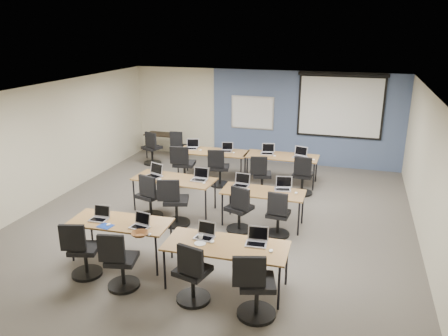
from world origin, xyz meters
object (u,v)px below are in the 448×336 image
(training_table_front_left, at_px, (120,224))
(training_table_mid_right, at_px, (263,194))
(laptop_9, at_px, (227,149))
(training_table_mid_left, at_px, (174,180))
(task_chair_7, at_px, (278,218))
(laptop_8, at_px, (192,146))
(task_chair_11, at_px, (302,179))
(task_chair_4, at_px, (150,200))
(training_table_back_left, at_px, (213,153))
(spare_chair_a, at_px, (179,149))
(task_chair_10, at_px, (261,178))
(utility_table, at_px, (161,137))
(task_chair_6, at_px, (239,213))
(laptop_1, at_px, (140,224))
(laptop_2, at_px, (205,234))
(laptop_11, at_px, (300,155))
(laptop_7, at_px, (283,186))
(task_chair_0, at_px, (82,254))
(laptop_4, at_px, (155,173))
(laptop_6, at_px, (242,183))
(training_table_front_right, at_px, (226,247))
(spare_chair_b, at_px, (152,151))
(task_chair_5, at_px, (175,206))
(task_chair_9, at_px, (219,171))
(laptop_10, at_px, (268,151))
(task_chair_3, at_px, (255,291))
(task_chair_2, at_px, (192,278))
(laptop_3, at_px, (257,240))
(task_chair_1, at_px, (120,265))
(projector_screen, at_px, (341,102))
(laptop_5, at_px, (200,177))
(training_table_back_right, at_px, (281,157))

(training_table_front_left, height_order, training_table_mid_right, same)
(laptop_9, bearing_deg, training_table_mid_left, -113.90)
(task_chair_7, relative_size, laptop_8, 2.85)
(task_chair_7, distance_m, task_chair_11, 2.36)
(training_table_mid_right, distance_m, task_chair_4, 2.39)
(training_table_back_left, bearing_deg, spare_chair_a, 141.09)
(training_table_mid_left, xyz_separation_m, task_chair_10, (1.61, 1.51, -0.29))
(task_chair_7, relative_size, utility_table, 0.99)
(task_chair_6, bearing_deg, laptop_1, -105.52)
(laptop_2, distance_m, laptop_11, 4.93)
(laptop_7, bearing_deg, task_chair_0, -144.04)
(laptop_4, distance_m, laptop_6, 1.99)
(training_table_front_right, relative_size, laptop_2, 6.29)
(training_table_front_left, bearing_deg, task_chair_6, 41.97)
(spare_chair_b, bearing_deg, utility_table, 113.46)
(task_chair_5, height_order, task_chair_9, task_chair_5)
(laptop_8, bearing_deg, laptop_10, -13.14)
(task_chair_3, distance_m, task_chair_10, 4.78)
(laptop_7, bearing_deg, laptop_4, 168.51)
(laptop_9, bearing_deg, training_table_mid_right, -71.87)
(training_table_front_left, height_order, task_chair_10, task_chair_10)
(task_chair_2, relative_size, laptop_3, 3.09)
(training_table_front_left, distance_m, task_chair_6, 2.36)
(task_chair_9, bearing_deg, laptop_7, -52.32)
(task_chair_10, distance_m, spare_chair_a, 3.46)
(laptop_4, bearing_deg, laptop_11, 59.26)
(task_chair_2, xyz_separation_m, laptop_4, (-2.08, 3.12, 0.39))
(spare_chair_b, bearing_deg, task_chair_5, -36.36)
(training_table_back_left, height_order, laptop_6, laptop_6)
(task_chair_1, height_order, task_chair_6, task_chair_6)
(task_chair_1, height_order, laptop_6, task_chair_1)
(training_table_back_left, bearing_deg, laptop_1, -88.28)
(task_chair_5, bearing_deg, task_chair_4, 148.11)
(task_chair_1, relative_size, laptop_6, 3.06)
(spare_chair_a, bearing_deg, task_chair_9, -49.14)
(task_chair_1, bearing_deg, task_chair_7, 39.06)
(training_table_front_left, xyz_separation_m, task_chair_0, (-0.33, -0.67, -0.28))
(task_chair_7, relative_size, task_chair_10, 0.98)
(training_table_front_right, bearing_deg, task_chair_3, -47.12)
(task_chair_2, xyz_separation_m, spare_chair_b, (-3.57, 5.97, 0.00))
(projector_screen, bearing_deg, laptop_5, -123.16)
(task_chair_1, bearing_deg, laptop_10, 66.72)
(training_table_back_right, relative_size, laptop_4, 5.23)
(task_chair_5, relative_size, laptop_8, 3.07)
(laptop_4, distance_m, laptop_9, 2.56)
(projector_screen, xyz_separation_m, task_chair_6, (-1.57, -4.81, -1.48))
(laptop_2, distance_m, laptop_3, 0.83)
(laptop_9, bearing_deg, training_table_front_left, -108.65)
(laptop_5, relative_size, laptop_9, 1.11)
(training_table_back_left, xyz_separation_m, laptop_6, (1.40, -2.28, 0.10))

